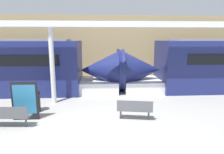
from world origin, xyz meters
TOP-DOWN VIEW (x-y plane):
  - ground_plane at (0.00, 0.00)m, footprint 60.00×60.00m
  - station_wall at (0.00, 9.74)m, footprint 56.00×0.20m
  - bench_near at (1.26, 1.39)m, footprint 1.48×0.68m
  - bench_far at (-3.59, 0.98)m, footprint 1.74×0.57m
  - trash_bin at (-3.04, 2.56)m, footprint 0.50×0.50m
  - poster_board at (-3.13, 1.68)m, footprint 1.04×0.07m
  - support_column_near at (-2.48, 3.82)m, footprint 0.23×0.23m
  - canopy_beam at (-2.48, 3.82)m, footprint 28.00×0.60m

SIDE VIEW (x-z plane):
  - ground_plane at x=0.00m, z-range 0.00..0.00m
  - trash_bin at x=-3.04m, z-range 0.00..0.91m
  - bench_near at x=1.26m, z-range 0.06..0.90m
  - bench_far at x=-3.59m, z-range 0.07..0.90m
  - poster_board at x=-3.13m, z-range 0.01..1.58m
  - support_column_near at x=-2.48m, z-range 0.00..3.78m
  - station_wall at x=0.00m, z-range 0.00..5.00m
  - canopy_beam at x=-2.48m, z-range 3.78..4.06m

